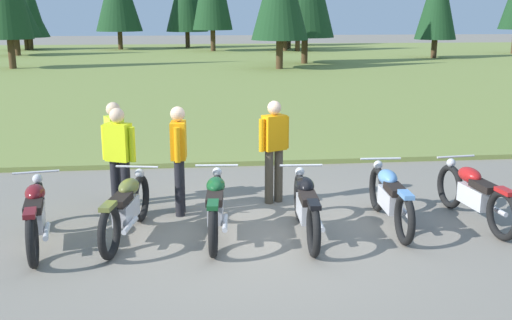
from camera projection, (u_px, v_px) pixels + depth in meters
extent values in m
plane|color=gray|center=(261.00, 232.00, 8.49)|extent=(140.00, 140.00, 0.00)
cube|color=olive|center=(208.00, 66.00, 33.27)|extent=(80.00, 44.00, 0.10)
cylinder|color=#47331E|center=(120.00, 41.00, 46.79)|extent=(0.36, 0.36, 1.50)
cylinder|color=#47331E|center=(213.00, 41.00, 44.84)|extent=(0.36, 0.36, 1.66)
cylinder|color=#47331E|center=(298.00, 42.00, 44.73)|extent=(0.36, 0.36, 1.57)
cylinder|color=#47331E|center=(434.00, 49.00, 38.25)|extent=(0.36, 0.36, 1.28)
cylinder|color=#47331E|center=(188.00, 40.00, 49.05)|extent=(0.36, 0.36, 1.40)
cylinder|color=#47331E|center=(289.00, 43.00, 47.64)|extent=(0.36, 0.36, 1.11)
cone|color=#193D1E|center=(289.00, 9.00, 47.01)|extent=(2.08, 2.08, 4.05)
cylinder|color=#47331E|center=(305.00, 51.00, 34.29)|extent=(0.36, 0.36, 1.58)
cylinder|color=#47331E|center=(285.00, 44.00, 45.13)|extent=(0.36, 0.36, 1.16)
cylinder|color=#47331E|center=(288.00, 39.00, 52.24)|extent=(0.36, 0.36, 1.37)
cone|color=#193D1E|center=(289.00, 1.00, 51.47)|extent=(2.35, 2.35, 4.98)
cylinder|color=#47331E|center=(305.00, 39.00, 52.03)|extent=(0.36, 0.36, 1.39)
cone|color=#193D1E|center=(306.00, 6.00, 51.36)|extent=(2.43, 2.43, 4.11)
cylinder|color=#47331E|center=(31.00, 41.00, 46.18)|extent=(0.36, 0.36, 1.49)
cylinder|color=#47331E|center=(27.00, 44.00, 46.35)|extent=(0.36, 0.36, 1.06)
cone|color=#193D1E|center=(24.00, 9.00, 45.71)|extent=(3.59, 3.59, 4.28)
cylinder|color=#47331E|center=(17.00, 46.00, 40.41)|extent=(0.36, 0.36, 1.44)
cone|color=#193D1E|center=(13.00, 1.00, 39.70)|extent=(3.22, 3.22, 4.44)
cylinder|color=#47331E|center=(279.00, 55.00, 31.09)|extent=(0.36, 0.36, 1.59)
cylinder|color=#47331E|center=(12.00, 55.00, 31.22)|extent=(0.36, 0.36, 1.62)
torus|color=black|center=(40.00, 205.00, 8.55)|extent=(0.22, 0.71, 0.70)
torus|color=black|center=(32.00, 240.00, 7.25)|extent=(0.22, 0.71, 0.70)
cube|color=silver|center=(36.00, 217.00, 7.89)|extent=(0.31, 0.66, 0.28)
ellipsoid|color=maroon|center=(35.00, 193.00, 7.99)|extent=(0.34, 0.52, 0.22)
cube|color=black|center=(33.00, 207.00, 7.63)|extent=(0.30, 0.51, 0.10)
cube|color=maroon|center=(30.00, 213.00, 7.17)|extent=(0.19, 0.34, 0.06)
cylinder|color=silver|center=(36.00, 172.00, 8.34)|extent=(0.62, 0.14, 0.03)
sphere|color=silver|center=(37.00, 179.00, 8.48)|extent=(0.14, 0.14, 0.14)
cylinder|color=silver|center=(47.00, 231.00, 7.67)|extent=(0.16, 0.55, 0.07)
torus|color=black|center=(140.00, 198.00, 8.85)|extent=(0.24, 0.71, 0.70)
torus|color=black|center=(110.00, 232.00, 7.50)|extent=(0.24, 0.71, 0.70)
cube|color=silver|center=(126.00, 210.00, 8.16)|extent=(0.32, 0.67, 0.28)
ellipsoid|color=brown|center=(129.00, 187.00, 8.27)|extent=(0.35, 0.52, 0.22)
cube|color=black|center=(120.00, 200.00, 7.90)|extent=(0.31, 0.51, 0.10)
cube|color=brown|center=(108.00, 206.00, 7.42)|extent=(0.20, 0.34, 0.06)
cylinder|color=silver|center=(137.00, 167.00, 8.63)|extent=(0.61, 0.15, 0.03)
sphere|color=silver|center=(140.00, 173.00, 8.78)|extent=(0.14, 0.14, 0.14)
cylinder|color=silver|center=(130.00, 225.00, 7.88)|extent=(0.18, 0.55, 0.07)
torus|color=black|center=(217.00, 197.00, 8.92)|extent=(0.16, 0.71, 0.70)
torus|color=black|center=(213.00, 230.00, 7.56)|extent=(0.16, 0.71, 0.70)
cube|color=silver|center=(215.00, 209.00, 8.23)|extent=(0.25, 0.65, 0.28)
ellipsoid|color=#144C23|center=(216.00, 185.00, 8.34)|extent=(0.30, 0.50, 0.22)
cube|color=black|center=(215.00, 198.00, 7.96)|extent=(0.26, 0.50, 0.10)
cube|color=#144C23|center=(213.00, 205.00, 7.48)|extent=(0.17, 0.33, 0.06)
cylinder|color=silver|center=(217.00, 165.00, 8.70)|extent=(0.62, 0.08, 0.03)
sphere|color=silver|center=(217.00, 172.00, 8.85)|extent=(0.14, 0.14, 0.14)
cylinder|color=silver|center=(225.00, 223.00, 7.97)|extent=(0.11, 0.55, 0.07)
torus|color=black|center=(300.00, 197.00, 8.93)|extent=(0.14, 0.70, 0.70)
torus|color=black|center=(313.00, 230.00, 7.57)|extent=(0.14, 0.70, 0.70)
cube|color=silver|center=(306.00, 209.00, 8.24)|extent=(0.23, 0.65, 0.28)
ellipsoid|color=black|center=(305.00, 185.00, 8.35)|extent=(0.28, 0.49, 0.22)
cube|color=black|center=(309.00, 198.00, 7.97)|extent=(0.24, 0.49, 0.10)
cube|color=black|center=(314.00, 204.00, 7.49)|extent=(0.16, 0.33, 0.06)
cylinder|color=silver|center=(301.00, 165.00, 8.71)|extent=(0.62, 0.06, 0.03)
sphere|color=silver|center=(300.00, 172.00, 8.86)|extent=(0.14, 0.14, 0.14)
cylinder|color=silver|center=(319.00, 223.00, 7.98)|extent=(0.10, 0.55, 0.07)
torus|color=black|center=(377.00, 189.00, 9.32)|extent=(0.13, 0.70, 0.70)
torus|color=black|center=(405.00, 219.00, 7.97)|extent=(0.13, 0.70, 0.70)
cube|color=silver|center=(390.00, 200.00, 8.63)|extent=(0.23, 0.65, 0.28)
ellipsoid|color=#598CC6|center=(388.00, 177.00, 8.74)|extent=(0.28, 0.49, 0.22)
cube|color=black|center=(395.00, 189.00, 8.37)|extent=(0.24, 0.49, 0.10)
cube|color=#598CC6|center=(406.00, 195.00, 7.88)|extent=(0.15, 0.33, 0.06)
cylinder|color=silver|center=(381.00, 159.00, 9.10)|extent=(0.62, 0.06, 0.03)
sphere|color=silver|center=(378.00, 165.00, 9.25)|extent=(0.14, 0.14, 0.14)
cylinder|color=silver|center=(406.00, 213.00, 8.37)|extent=(0.09, 0.55, 0.07)
torus|color=black|center=(450.00, 186.00, 9.45)|extent=(0.17, 0.71, 0.70)
torus|color=black|center=(503.00, 215.00, 8.12)|extent=(0.17, 0.71, 0.70)
cube|color=silver|center=(475.00, 197.00, 8.77)|extent=(0.26, 0.66, 0.28)
ellipsoid|color=#AD1919|center=(470.00, 175.00, 8.88)|extent=(0.31, 0.50, 0.22)
cube|color=black|center=(484.00, 186.00, 8.51)|extent=(0.27, 0.50, 0.10)
cube|color=#AD1919|center=(505.00, 191.00, 8.04)|extent=(0.17, 0.33, 0.06)
cylinder|color=silver|center=(456.00, 157.00, 9.23)|extent=(0.62, 0.09, 0.03)
sphere|color=silver|center=(451.00, 163.00, 9.38)|extent=(0.14, 0.14, 0.14)
cylinder|color=silver|center=(494.00, 209.00, 8.54)|extent=(0.12, 0.55, 0.07)
cylinder|color=#2D2D38|center=(115.00, 177.00, 9.64)|extent=(0.14, 0.14, 0.88)
cylinder|color=#2D2D38|center=(119.00, 180.00, 9.48)|extent=(0.14, 0.14, 0.88)
cube|color=#C6E52D|center=(115.00, 134.00, 9.38)|extent=(0.35, 0.42, 0.56)
sphere|color=beige|center=(113.00, 109.00, 9.29)|extent=(0.22, 0.22, 0.22)
cylinder|color=#C6E52D|center=(110.00, 133.00, 9.58)|extent=(0.09, 0.09, 0.52)
cylinder|color=#C6E52D|center=(119.00, 138.00, 9.20)|extent=(0.09, 0.09, 0.52)
cylinder|color=black|center=(179.00, 188.00, 9.05)|extent=(0.14, 0.14, 0.88)
cylinder|color=black|center=(180.00, 185.00, 9.22)|extent=(0.14, 0.14, 0.88)
cube|color=orange|center=(178.00, 140.00, 8.96)|extent=(0.24, 0.37, 0.56)
sphere|color=beige|center=(178.00, 114.00, 8.87)|extent=(0.22, 0.22, 0.22)
cylinder|color=orange|center=(177.00, 145.00, 8.75)|extent=(0.09, 0.09, 0.52)
cylinder|color=orange|center=(180.00, 138.00, 9.19)|extent=(0.09, 0.09, 0.52)
cylinder|color=#4C4233|center=(269.00, 177.00, 9.66)|extent=(0.14, 0.14, 0.88)
cylinder|color=#4C4233|center=(278.00, 175.00, 9.75)|extent=(0.14, 0.14, 0.88)
cube|color=orange|center=(274.00, 133.00, 9.53)|extent=(0.42, 0.35, 0.56)
sphere|color=beige|center=(274.00, 108.00, 9.43)|extent=(0.22, 0.22, 0.22)
cylinder|color=orange|center=(262.00, 135.00, 9.42)|extent=(0.09, 0.09, 0.52)
cylinder|color=orange|center=(286.00, 132.00, 9.65)|extent=(0.09, 0.09, 0.52)
cylinder|color=black|center=(116.00, 188.00, 9.04)|extent=(0.14, 0.14, 0.88)
cylinder|color=black|center=(126.00, 189.00, 8.98)|extent=(0.14, 0.14, 0.88)
cube|color=#D8EA19|center=(118.00, 142.00, 8.84)|extent=(0.42, 0.35, 0.56)
sphere|color=beige|center=(117.00, 115.00, 8.74)|extent=(0.22, 0.22, 0.22)
cylinder|color=#D8EA19|center=(105.00, 142.00, 8.91)|extent=(0.09, 0.09, 0.52)
cylinder|color=#D8EA19|center=(132.00, 144.00, 8.77)|extent=(0.09, 0.09, 0.52)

